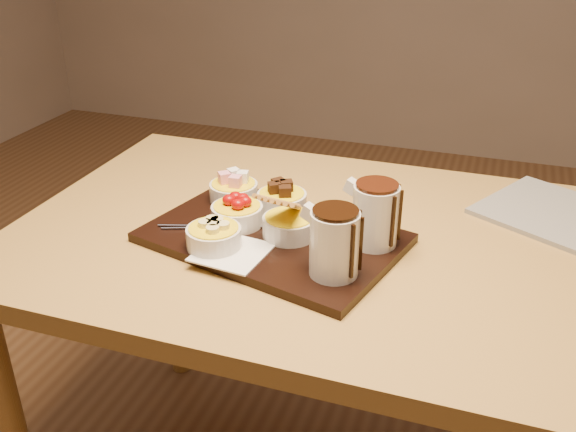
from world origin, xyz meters
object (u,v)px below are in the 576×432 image
(pitcher_dark_chocolate, at_px, (334,244))
(pitcher_milk_chocolate, at_px, (375,216))
(dining_table, at_px, (321,276))
(newspaper, at_px, (566,217))
(bowl_strawberries, at_px, (237,215))
(serving_board, at_px, (273,238))

(pitcher_dark_chocolate, bearing_deg, pitcher_milk_chocolate, 85.60)
(dining_table, xyz_separation_m, newspaper, (0.45, 0.22, 0.10))
(dining_table, distance_m, newspaper, 0.51)
(pitcher_milk_chocolate, bearing_deg, pitcher_dark_chocolate, -94.40)
(dining_table, distance_m, pitcher_milk_chocolate, 0.21)
(bowl_strawberries, bearing_deg, pitcher_dark_chocolate, -27.05)
(bowl_strawberries, distance_m, pitcher_milk_chocolate, 0.27)
(bowl_strawberries, relative_size, pitcher_dark_chocolate, 0.88)
(bowl_strawberries, height_order, pitcher_milk_chocolate, pitcher_milk_chocolate)
(dining_table, relative_size, bowl_strawberries, 12.00)
(serving_board, xyz_separation_m, bowl_strawberries, (-0.08, 0.02, 0.03))
(serving_board, bearing_deg, pitcher_milk_chocolate, 21.80)
(pitcher_dark_chocolate, distance_m, pitcher_milk_chocolate, 0.13)
(pitcher_milk_chocolate, bearing_deg, newspaper, 51.06)
(pitcher_dark_chocolate, distance_m, newspaper, 0.54)
(serving_board, distance_m, newspaper, 0.60)
(serving_board, bearing_deg, pitcher_dark_chocolate, -19.98)
(pitcher_dark_chocolate, bearing_deg, newspaper, 58.92)
(serving_board, relative_size, newspaper, 1.46)
(pitcher_dark_chocolate, bearing_deg, dining_table, 126.83)
(serving_board, height_order, newspaper, serving_board)
(pitcher_milk_chocolate, distance_m, newspaper, 0.43)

